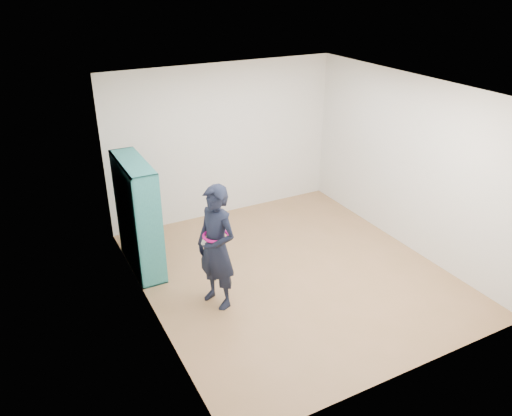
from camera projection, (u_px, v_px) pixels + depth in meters
floor at (291, 272)px, 7.12m from camera, size 4.50×4.50×0.00m
ceiling at (297, 90)px, 6.00m from camera, size 4.50×4.50×0.00m
wall_left at (145, 221)px, 5.73m from camera, size 0.02×4.50×2.60m
wall_right at (409, 164)px, 7.40m from camera, size 0.02×4.50×2.60m
wall_back at (224, 142)px, 8.36m from camera, size 4.00×0.02×2.60m
wall_front at (417, 272)px, 4.76m from camera, size 4.00×0.02×2.60m
bookshelf at (136, 218)px, 6.94m from camera, size 0.35×1.21×1.61m
person at (217, 247)px, 6.13m from camera, size 0.58×0.70×1.63m
smartphone at (204, 242)px, 6.04m from camera, size 0.05×0.09×0.13m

